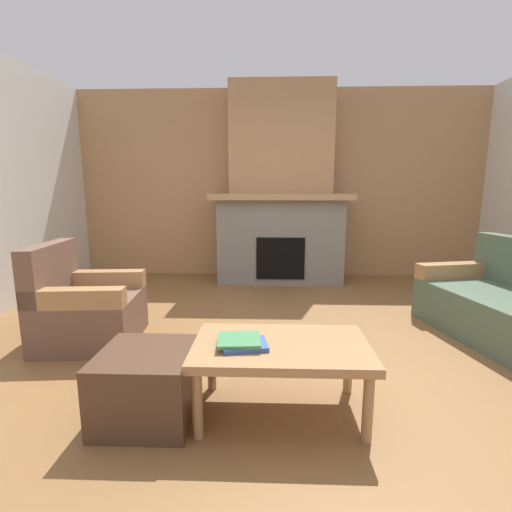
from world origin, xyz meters
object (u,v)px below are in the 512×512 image
armchair (85,308)px  ottoman (148,384)px  coffee_table (281,352)px  fireplace (280,198)px

armchair → ottoman: (0.87, -1.04, -0.09)m
armchair → ottoman: size_ratio=1.63×
coffee_table → ottoman: size_ratio=1.92×
fireplace → ottoman: 3.55m
fireplace → armchair: fireplace is taller
fireplace → armchair: bearing=-127.0°
fireplace → ottoman: size_ratio=5.19×
fireplace → coffee_table: (-0.08, -3.25, -0.79)m
armchair → coffee_table: 1.90m
fireplace → armchair: size_ratio=3.18×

